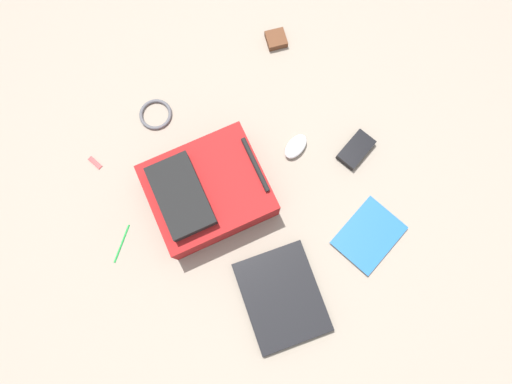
% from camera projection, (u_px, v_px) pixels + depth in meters
% --- Properties ---
extents(ground_plane, '(3.40, 3.40, 0.00)m').
position_uv_depth(ground_plane, '(251.00, 198.00, 1.56)').
color(ground_plane, gray).
extents(backpack, '(0.41, 0.46, 0.18)m').
position_uv_depth(backpack, '(206.00, 191.00, 1.49)').
color(backpack, maroon).
rests_on(backpack, ground_plane).
extents(laptop, '(0.39, 0.34, 0.03)m').
position_uv_depth(laptop, '(282.00, 297.00, 1.46)').
color(laptop, black).
rests_on(laptop, ground_plane).
extents(book_red, '(0.22, 0.26, 0.01)m').
position_uv_depth(book_red, '(369.00, 235.00, 1.52)').
color(book_red, silver).
rests_on(book_red, ground_plane).
extents(computer_mouse, '(0.09, 0.12, 0.04)m').
position_uv_depth(computer_mouse, '(296.00, 146.00, 1.58)').
color(computer_mouse, silver).
rests_on(computer_mouse, ground_plane).
extents(cable_coil, '(0.12, 0.12, 0.01)m').
position_uv_depth(cable_coil, '(156.00, 114.00, 1.62)').
color(cable_coil, '#4C4C51').
rests_on(cable_coil, ground_plane).
extents(power_brick, '(0.11, 0.15, 0.03)m').
position_uv_depth(power_brick, '(356.00, 150.00, 1.58)').
color(power_brick, black).
rests_on(power_brick, ground_plane).
extents(pen_black, '(0.09, 0.12, 0.01)m').
position_uv_depth(pen_black, '(122.00, 243.00, 1.52)').
color(pen_black, '#198C33').
rests_on(pen_black, ground_plane).
extents(earbud_pouch, '(0.10, 0.10, 0.03)m').
position_uv_depth(earbud_pouch, '(276.00, 39.00, 1.69)').
color(earbud_pouch, '#59331E').
rests_on(earbud_pouch, ground_plane).
extents(usb_stick, '(0.06, 0.03, 0.01)m').
position_uv_depth(usb_stick, '(95.00, 163.00, 1.58)').
color(usb_stick, '#B21919').
rests_on(usb_stick, ground_plane).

